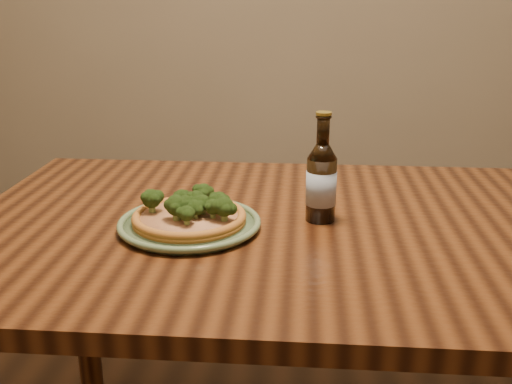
# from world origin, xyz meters

# --- Properties ---
(table) EXTENTS (1.60, 0.90, 0.75)m
(table) POSITION_xyz_m (0.00, 0.10, 0.66)
(table) COLOR #49240F
(table) RESTS_ON ground
(plate) EXTENTS (0.29, 0.29, 0.02)m
(plate) POSITION_xyz_m (-0.31, 0.05, 0.76)
(plate) COLOR #5D724E
(plate) RESTS_ON table
(pizza) EXTENTS (0.23, 0.23, 0.07)m
(pizza) POSITION_xyz_m (-0.31, 0.05, 0.78)
(pizza) COLOR #AA6726
(pizza) RESTS_ON plate
(beer_bottle) EXTENTS (0.06, 0.06, 0.23)m
(beer_bottle) POSITION_xyz_m (-0.05, 0.12, 0.84)
(beer_bottle) COLOR black
(beer_bottle) RESTS_ON table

